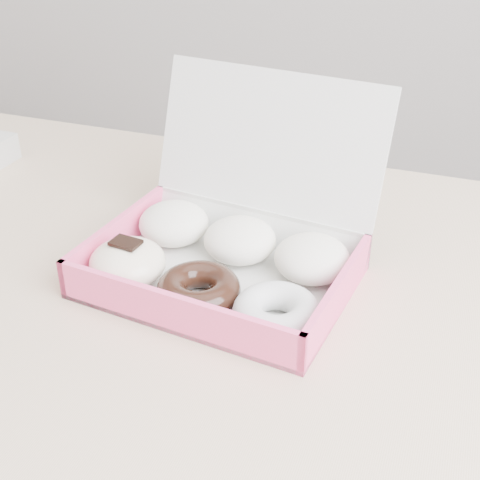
% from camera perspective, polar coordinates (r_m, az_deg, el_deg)
% --- Properties ---
extents(table, '(1.20, 0.80, 0.75)m').
position_cam_1_polar(table, '(0.88, -11.25, -6.40)').
color(table, tan).
rests_on(table, ground).
extents(donut_box, '(0.32, 0.30, 0.21)m').
position_cam_1_polar(donut_box, '(0.78, -1.30, -0.86)').
color(donut_box, silver).
rests_on(donut_box, table).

